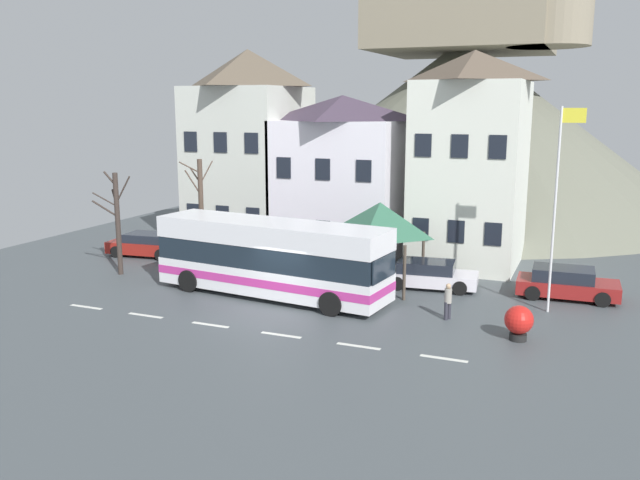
# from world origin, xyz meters

# --- Properties ---
(ground_plane) EXTENTS (40.00, 60.00, 0.07)m
(ground_plane) POSITION_xyz_m (0.00, -0.00, -0.03)
(ground_plane) COLOR #484F54
(townhouse_00) EXTENTS (5.71, 6.55, 11.36)m
(townhouse_00) POSITION_xyz_m (-7.31, 12.24, 5.68)
(townhouse_00) COLOR beige
(townhouse_00) RESTS_ON ground_plane
(townhouse_01) EXTENTS (6.65, 5.68, 8.75)m
(townhouse_01) POSITION_xyz_m (-1.29, 11.81, 4.37)
(townhouse_01) COLOR white
(townhouse_01) RESTS_ON ground_plane
(townhouse_02) EXTENTS (5.24, 6.18, 10.93)m
(townhouse_02) POSITION_xyz_m (5.66, 12.06, 5.46)
(townhouse_02) COLOR silver
(townhouse_02) RESTS_ON ground_plane
(hilltop_castle) EXTENTS (35.36, 35.36, 21.46)m
(hilltop_castle) POSITION_xyz_m (1.70, 30.29, 7.27)
(hilltop_castle) COLOR #686A5A
(hilltop_castle) RESTS_ON ground_plane
(transit_bus) EXTENTS (10.90, 3.79, 3.31)m
(transit_bus) POSITION_xyz_m (-1.10, 2.59, 1.67)
(transit_bus) COLOR white
(transit_bus) RESTS_ON ground_plane
(bus_shelter) EXTENTS (3.60, 3.60, 3.93)m
(bus_shelter) POSITION_xyz_m (2.78, 5.86, 3.15)
(bus_shelter) COLOR #473D33
(bus_shelter) RESTS_ON ground_plane
(parked_car_00) EXTENTS (4.30, 2.29, 1.27)m
(parked_car_00) POSITION_xyz_m (-11.02, 7.04, 0.63)
(parked_car_00) COLOR maroon
(parked_car_00) RESTS_ON ground_plane
(parked_car_01) EXTENTS (4.40, 2.29, 1.25)m
(parked_car_01) POSITION_xyz_m (4.98, 6.54, 0.62)
(parked_car_01) COLOR white
(parked_car_01) RESTS_ON ground_plane
(parked_car_02) EXTENTS (4.29, 2.15, 1.33)m
(parked_car_02) POSITION_xyz_m (10.86, 7.22, 0.65)
(parked_car_02) COLOR maroon
(parked_car_02) RESTS_ON ground_plane
(pedestrian_00) EXTENTS (0.29, 0.31, 1.45)m
(pedestrian_00) POSITION_xyz_m (6.74, 2.28, 0.77)
(pedestrian_00) COLOR #2D2D38
(pedestrian_00) RESTS_ON ground_plane
(pedestrian_01) EXTENTS (0.29, 0.33, 1.57)m
(pedestrian_01) POSITION_xyz_m (2.73, 4.31, 0.83)
(pedestrian_01) COLOR #2D2D38
(pedestrian_01) RESTS_ON ground_plane
(public_bench) EXTENTS (1.67, 0.48, 0.87)m
(public_bench) POSITION_xyz_m (1.36, 7.85, 0.47)
(public_bench) COLOR #33473D
(public_bench) RESTS_ON ground_plane
(flagpole) EXTENTS (0.95, 0.10, 8.21)m
(flagpole) POSITION_xyz_m (10.37, 4.83, 4.69)
(flagpole) COLOR silver
(flagpole) RESTS_ON ground_plane
(harbour_buoy) EXTENTS (1.03, 1.03, 1.28)m
(harbour_buoy) POSITION_xyz_m (9.57, 0.90, 0.71)
(harbour_buoy) COLOR black
(harbour_buoy) RESTS_ON ground_plane
(bare_tree_00) EXTENTS (1.13, 1.61, 5.64)m
(bare_tree_00) POSITION_xyz_m (-6.27, 5.20, 2.95)
(bare_tree_00) COLOR #47382D
(bare_tree_00) RESTS_ON ground_plane
(bare_tree_01) EXTENTS (2.18, 0.92, 5.10)m
(bare_tree_01) POSITION_xyz_m (-9.76, 3.13, 2.69)
(bare_tree_01) COLOR #382D28
(bare_tree_01) RESTS_ON ground_plane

